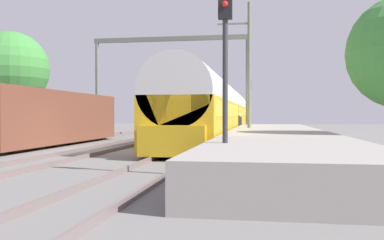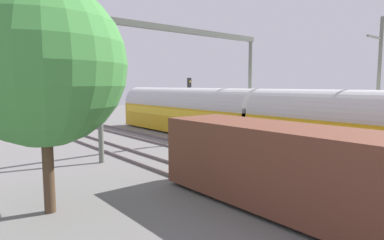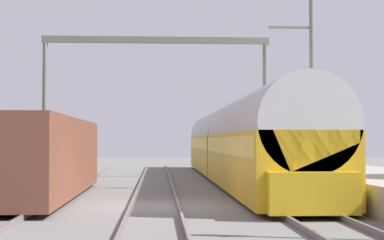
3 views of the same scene
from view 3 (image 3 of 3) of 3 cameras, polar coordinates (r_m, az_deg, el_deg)
name	(u,v)px [view 3 (image 3 of 3)]	position (r m, az deg, el deg)	size (l,w,h in m)	color
ground	(155,207)	(20.03, -3.38, -7.81)	(120.00, 120.00, 0.00)	slate
track_far_west	(22,205)	(20.46, -15.08, -7.40)	(1.52, 60.00, 0.16)	#6C5D5D
track_west	(155,204)	(20.03, -3.38, -7.58)	(1.52, 60.00, 0.16)	#6C5D5D
track_east	(284,203)	(20.43, 8.34, -7.45)	(1.52, 60.00, 0.16)	#6C5D5D
platform	(380,187)	(23.34, 16.61, -5.79)	(4.40, 28.00, 0.90)	gray
passenger_train	(235,143)	(32.74, 3.95, -2.06)	(2.93, 32.85, 3.82)	gold
freight_car	(41,157)	(23.37, -13.50, -3.30)	(2.80, 13.00, 2.70)	brown
person_crossing	(265,161)	(32.81, 6.60, -3.70)	(0.39, 0.46, 1.73)	#353535
railway_signal_far	(246,125)	(42.75, 4.87, -0.44)	(0.36, 0.30, 4.90)	#2D2D33
catenary_gantry	(156,77)	(35.15, -3.25, 3.94)	(12.63, 0.28, 7.86)	#61675D
catenary_pole_east_mid	(311,91)	(26.75, 10.70, 2.60)	(1.90, 0.20, 8.00)	#61675D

